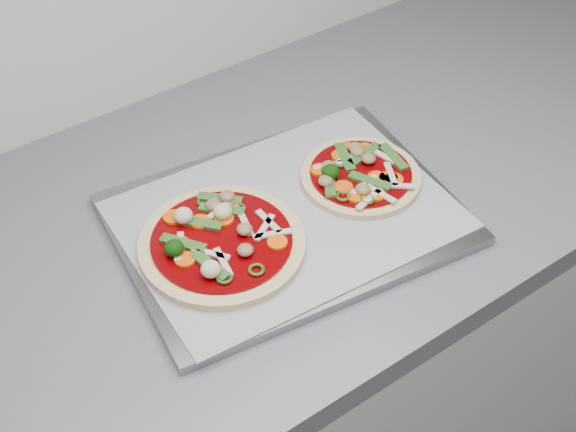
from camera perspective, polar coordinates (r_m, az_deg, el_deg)
base_cabinet at (r=1.41m, az=-3.88°, el=-14.34°), size 3.60×0.60×0.86m
countertop at (r=1.06m, az=-5.02°, el=-1.34°), size 3.60×0.60×0.04m
baking_tray at (r=1.03m, az=-0.09°, el=-0.25°), size 0.46×0.37×0.01m
parchment at (r=1.03m, az=-0.09°, el=0.07°), size 0.43×0.32×0.00m
pizza_left at (r=0.98m, az=-4.84°, el=-1.81°), size 0.21×0.21×0.03m
pizza_right at (r=1.08m, az=5.06°, el=2.98°), size 0.19×0.19×0.03m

